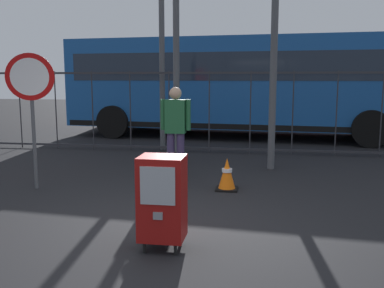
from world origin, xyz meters
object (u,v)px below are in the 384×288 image
Objects in this scene: stop_sign at (31,92)px; pedestrian at (176,128)px; traffic_cone at (227,174)px; bus_far at (240,81)px; bus_near at (240,82)px; newspaper_box_primary at (162,198)px.

pedestrian is (2.18, 1.03, -0.65)m from stop_sign.
traffic_cone is 10.68m from bus_far.
bus_far is (-0.36, 10.58, 1.45)m from traffic_cone.
pedestrian is at bearing 25.37° from stop_sign.
bus_near is (3.01, 6.99, 0.11)m from stop_sign.
pedestrian is 3.15× the size of traffic_cone.
newspaper_box_primary is at bearing -90.06° from bus_far.
bus_near is (0.83, 5.95, 0.76)m from pedestrian.
bus_far is (-0.21, 4.01, 0.00)m from bus_near.
pedestrian is 6.06m from bus_near.
stop_sign reaches higher than newspaper_box_primary.
newspaper_box_primary is 3.61m from stop_sign.
stop_sign is at bearing -108.23° from bus_near.
bus_far is at bearing 75.72° from stop_sign.
newspaper_box_primary is 1.92× the size of traffic_cone.
bus_near is at bearing 66.71° from stop_sign.
bus_near reaches higher than traffic_cone.
bus_far is at bearing 98.02° from bus_near.
bus_near is 1.02× the size of bus_far.
stop_sign is (-2.68, 2.20, 1.03)m from newspaper_box_primary.
bus_near is 4.02m from bus_far.
bus_far is at bearing 91.95° from traffic_cone.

